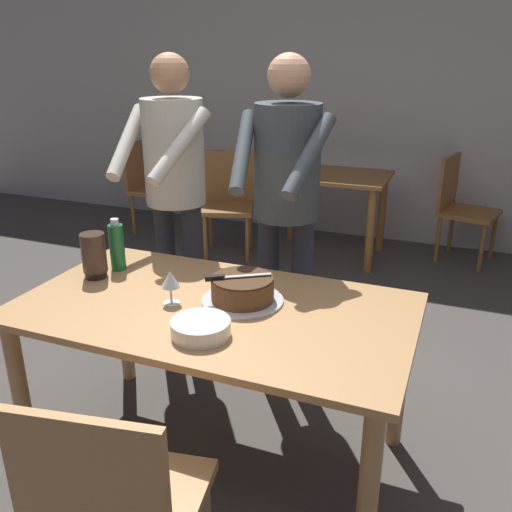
% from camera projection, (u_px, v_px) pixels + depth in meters
% --- Properties ---
extents(ground_plane, '(14.00, 14.00, 0.00)m').
position_uv_depth(ground_plane, '(218.00, 453.00, 2.48)').
color(ground_plane, '#4C4742').
extents(back_wall, '(10.00, 0.12, 2.70)m').
position_uv_depth(back_wall, '(374.00, 94.00, 4.95)').
color(back_wall, beige).
rests_on(back_wall, ground_plane).
extents(main_dining_table, '(1.61, 0.90, 0.75)m').
position_uv_depth(main_dining_table, '(214.00, 329.00, 2.26)').
color(main_dining_table, tan).
rests_on(main_dining_table, ground_plane).
extents(cake_on_platter, '(0.34, 0.34, 0.11)m').
position_uv_depth(cake_on_platter, '(243.00, 290.00, 2.23)').
color(cake_on_platter, silver).
rests_on(cake_on_platter, main_dining_table).
extents(cake_knife, '(0.24, 0.16, 0.02)m').
position_uv_depth(cake_knife, '(225.00, 277.00, 2.20)').
color(cake_knife, silver).
rests_on(cake_knife, cake_on_platter).
extents(plate_stack, '(0.22, 0.22, 0.06)m').
position_uv_depth(plate_stack, '(201.00, 328.00, 1.98)').
color(plate_stack, white).
rests_on(plate_stack, main_dining_table).
extents(wine_glass_near, '(0.08, 0.08, 0.14)m').
position_uv_depth(wine_glass_near, '(170.00, 280.00, 2.20)').
color(wine_glass_near, silver).
rests_on(wine_glass_near, main_dining_table).
extents(water_bottle, '(0.07, 0.07, 0.25)m').
position_uv_depth(water_bottle, '(117.00, 246.00, 2.54)').
color(water_bottle, '#1E6B38').
rests_on(water_bottle, main_dining_table).
extents(hurricane_lamp, '(0.11, 0.11, 0.21)m').
position_uv_depth(hurricane_lamp, '(94.00, 255.00, 2.46)').
color(hurricane_lamp, black).
rests_on(hurricane_lamp, main_dining_table).
extents(person_cutting_cake, '(0.47, 0.56, 1.72)m').
position_uv_depth(person_cutting_cake, '(286.00, 193.00, 2.65)').
color(person_cutting_cake, '#2D2D38').
rests_on(person_cutting_cake, ground_plane).
extents(person_standing_beside, '(0.47, 0.56, 1.72)m').
position_uv_depth(person_standing_beside, '(174.00, 181.00, 2.89)').
color(person_standing_beside, '#2D2D38').
rests_on(person_standing_beside, ground_plane).
extents(chair_near_side, '(0.51, 0.51, 0.90)m').
position_uv_depth(chair_near_side, '(117.00, 508.00, 1.56)').
color(chair_near_side, tan).
rests_on(chair_near_side, ground_plane).
extents(background_table, '(1.00, 0.70, 0.74)m').
position_uv_depth(background_table, '(329.00, 192.00, 4.69)').
color(background_table, '#9E6633').
rests_on(background_table, ground_plane).
extents(background_chair_1, '(0.56, 0.56, 0.90)m').
position_uv_depth(background_chair_1, '(229.00, 199.00, 4.80)').
color(background_chair_1, '#9E6633').
rests_on(background_chair_1, ground_plane).
extents(background_chair_2, '(0.46, 0.46, 0.90)m').
position_uv_depth(background_chair_2, '(151.00, 184.00, 5.36)').
color(background_chair_2, '#9E6633').
rests_on(background_chair_2, ground_plane).
extents(background_chair_3, '(0.53, 0.53, 0.90)m').
position_uv_depth(background_chair_3, '(461.00, 205.00, 4.63)').
color(background_chair_3, '#9E6633').
rests_on(background_chair_3, ground_plane).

